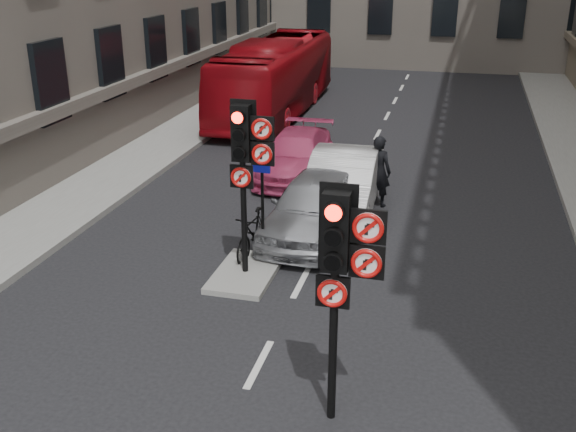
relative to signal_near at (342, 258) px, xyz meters
The scene contains 11 objects.
pavement_left 14.24m from the signal_near, 128.28° to the left, with size 3.00×50.00×0.16m, color gray.
centre_island 5.44m from the signal_near, 123.83° to the left, with size 1.20×2.00×0.12m, color gray.
signal_near is the anchor object (origin of this frame).
signal_far 4.77m from the signal_near, 123.02° to the left, with size 0.91×0.40×3.58m.
car_silver 6.95m from the signal_near, 105.35° to the left, with size 1.75×4.34×1.48m, color #96989D.
car_white 8.41m from the signal_near, 99.70° to the left, with size 1.65×4.73×1.56m, color silver.
car_pink 11.35m from the signal_near, 106.94° to the left, with size 1.80×4.44×1.29m, color #BF3866.
bus_red 19.32m from the signal_near, 108.08° to the left, with size 2.51×10.71×2.98m, color maroon.
motorcycle 6.10m from the signal_near, 119.29° to the left, with size 0.49×1.72×1.04m, color black.
motorcyclist 8.99m from the signal_near, 93.71° to the left, with size 0.69×0.45×1.90m, color black.
info_sign 5.46m from the signal_near, 117.98° to the left, with size 0.39×0.12×2.25m.
Camera 1 is at (2.80, -6.96, 6.41)m, focal length 42.00 mm.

